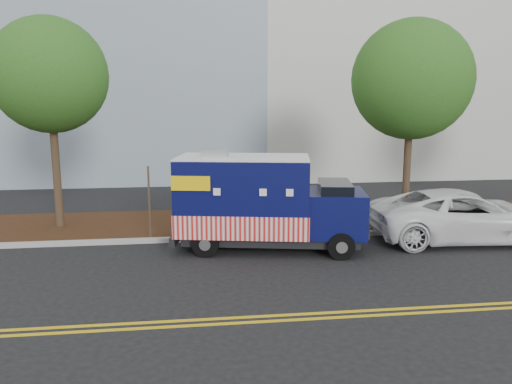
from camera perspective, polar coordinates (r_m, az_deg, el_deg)
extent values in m
plane|color=black|center=(14.77, 0.54, -6.86)|extent=(120.00, 120.00, 0.00)
cube|color=#9E9E99|center=(16.08, -0.14, -5.15)|extent=(120.00, 0.18, 0.15)
cube|color=black|center=(18.10, -0.97, -3.40)|extent=(120.00, 4.00, 0.15)
cube|color=gold|center=(10.65, 3.90, -13.83)|extent=(120.00, 0.10, 0.01)
cube|color=gold|center=(10.43, 4.18, -14.38)|extent=(120.00, 0.10, 0.01)
cylinder|color=#38281C|center=(18.10, -21.86, 2.49)|extent=(0.26, 0.26, 4.26)
sphere|color=#225818|center=(17.99, -22.52, 12.22)|extent=(3.76, 3.76, 3.76)
cylinder|color=#38281C|center=(18.46, 16.86, 2.63)|extent=(0.26, 0.26, 4.07)
sphere|color=#225818|center=(18.33, 17.37, 12.15)|extent=(4.10, 4.10, 4.10)
cube|color=#473828|center=(15.92, -12.09, -1.38)|extent=(0.06, 0.06, 2.40)
cube|color=black|center=(15.02, 1.71, -5.06)|extent=(5.34, 2.67, 0.25)
cube|color=#090C41|center=(14.78, -1.44, -0.30)|extent=(4.16, 2.79, 2.19)
cube|color=red|center=(14.95, -1.43, -3.22)|extent=(4.20, 2.85, 0.68)
cube|color=white|center=(14.62, -1.46, 3.98)|extent=(4.16, 2.79, 0.05)
cube|color=#B7B7BA|center=(14.71, -4.66, 4.45)|extent=(0.85, 0.85, 0.20)
cube|color=#090C41|center=(14.89, 9.10, -2.32)|extent=(1.98, 2.24, 1.27)
cube|color=black|center=(14.77, 8.99, -0.01)|extent=(1.23, 1.92, 0.59)
cube|color=black|center=(15.09, 12.23, -3.93)|extent=(0.42, 1.80, 0.27)
cube|color=black|center=(15.35, -8.74, -4.73)|extent=(0.55, 2.04, 0.25)
cube|color=#B7B7BA|center=(15.07, -8.77, -0.04)|extent=(0.35, 1.62, 1.73)
cube|color=#B7B7BA|center=(15.82, -0.11, 0.57)|extent=(1.62, 0.35, 1.00)
cube|color=yellow|center=(13.83, -7.50, 0.98)|extent=(1.08, 0.23, 0.41)
cube|color=yellow|center=(15.94, -6.00, 2.24)|extent=(1.08, 0.23, 0.41)
cylinder|color=black|center=(14.19, 9.72, -6.12)|extent=(0.80, 0.40, 0.76)
cylinder|color=black|center=(15.98, 9.05, -4.24)|extent=(0.80, 0.40, 0.76)
cylinder|color=black|center=(14.30, -5.78, -5.89)|extent=(0.80, 0.40, 0.76)
cylinder|color=black|center=(16.07, -4.69, -4.06)|extent=(0.80, 0.40, 0.76)
imported|color=white|center=(17.08, 22.59, -2.51)|extent=(5.96, 3.05, 1.61)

